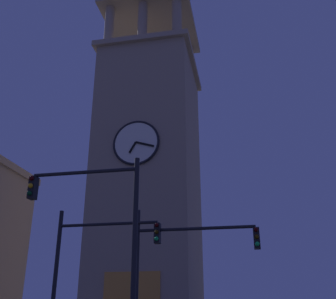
{
  "coord_description": "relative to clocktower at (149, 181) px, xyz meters",
  "views": [
    {
      "loc": [
        -9.66,
        21.33,
        1.8
      ],
      "look_at": [
        -4.47,
        -5.01,
        12.68
      ],
      "focal_mm": 43.54,
      "sensor_mm": 36.0,
      "label": 1
    }
  ],
  "objects": [
    {
      "name": "clocktower",
      "position": [
        0.0,
        0.0,
        0.0
      ],
      "size": [
        6.91,
        7.85,
        25.87
      ],
      "color": "gray",
      "rests_on": "ground_plane"
    },
    {
      "name": "traffic_signal_mid",
      "position": [
        -3.94,
        11.42,
        -6.81
      ],
      "size": [
        4.57,
        0.41,
        5.52
      ],
      "color": "black",
      "rests_on": "ground_plane"
    },
    {
      "name": "traffic_signal_far",
      "position": [
        -2.1,
        14.64,
        -6.13
      ],
      "size": [
        3.68,
        0.41,
        6.4
      ],
      "color": "black",
      "rests_on": "ground_plane"
    },
    {
      "name": "traffic_signal_near",
      "position": [
        -0.61,
        11.49,
        -6.69
      ],
      "size": [
        4.11,
        0.41,
        5.62
      ],
      "color": "black",
      "rests_on": "ground_plane"
    }
  ]
}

